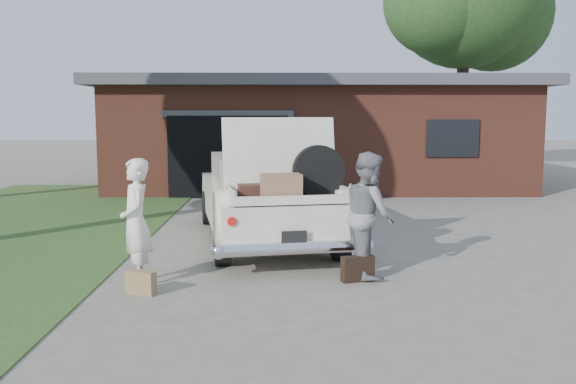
{
  "coord_description": "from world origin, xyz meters",
  "views": [
    {
      "loc": [
        -0.12,
        -8.28,
        2.23
      ],
      "look_at": [
        0.0,
        0.6,
        1.1
      ],
      "focal_mm": 38.0,
      "sensor_mm": 36.0,
      "label": 1
    }
  ],
  "objects": [
    {
      "name": "suitcase_left",
      "position": [
        -1.86,
        -0.87,
        0.15
      ],
      "size": [
        0.41,
        0.27,
        0.3
      ],
      "primitive_type": "cube",
      "rotation": [
        0.0,
        0.0,
        -0.41
      ],
      "color": "#98784D",
      "rests_on": "ground"
    },
    {
      "name": "house",
      "position": [
        0.98,
        11.47,
        1.67
      ],
      "size": [
        12.8,
        7.8,
        3.3
      ],
      "color": "brown",
      "rests_on": "ground"
    },
    {
      "name": "ground",
      "position": [
        0.0,
        0.0,
        0.0
      ],
      "size": [
        90.0,
        90.0,
        0.0
      ],
      "primitive_type": "plane",
      "color": "gray",
      "rests_on": "ground"
    },
    {
      "name": "suitcase_right",
      "position": [
        0.93,
        -0.3,
        0.17
      ],
      "size": [
        0.47,
        0.27,
        0.34
      ],
      "primitive_type": "cube",
      "rotation": [
        0.0,
        0.0,
        0.32
      ],
      "color": "black",
      "rests_on": "ground"
    },
    {
      "name": "woman_right",
      "position": [
        1.11,
        -0.02,
        0.87
      ],
      "size": [
        0.78,
        0.94,
        1.73
      ],
      "primitive_type": "imported",
      "rotation": [
        0.0,
        0.0,
        1.73
      ],
      "color": "gray",
      "rests_on": "ground"
    },
    {
      "name": "woman_left",
      "position": [
        -2.0,
        -0.42,
        0.83
      ],
      "size": [
        0.59,
        0.71,
        1.67
      ],
      "primitive_type": "imported",
      "rotation": [
        0.0,
        0.0,
        -1.21
      ],
      "color": "white",
      "rests_on": "ground"
    },
    {
      "name": "sedan",
      "position": [
        -0.38,
        2.45,
        0.78
      ],
      "size": [
        2.93,
        5.58,
        2.19
      ],
      "rotation": [
        0.0,
        0.0,
        0.18
      ],
      "color": "white",
      "rests_on": "ground"
    }
  ]
}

